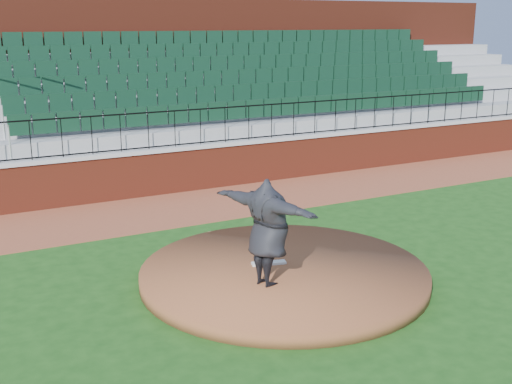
% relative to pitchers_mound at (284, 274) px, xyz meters
% --- Properties ---
extents(ground, '(90.00, 90.00, 0.00)m').
position_rel_pitchers_mound_xyz_m(ground, '(0.28, 0.12, -0.12)').
color(ground, '#194614').
rests_on(ground, ground).
extents(warning_track, '(34.00, 3.20, 0.01)m').
position_rel_pitchers_mound_xyz_m(warning_track, '(0.28, 5.52, -0.12)').
color(warning_track, brown).
rests_on(warning_track, ground).
extents(field_wall, '(34.00, 0.35, 1.20)m').
position_rel_pitchers_mound_xyz_m(field_wall, '(0.28, 7.12, 0.47)').
color(field_wall, maroon).
rests_on(field_wall, ground).
extents(wall_cap, '(34.00, 0.45, 0.10)m').
position_rel_pitchers_mound_xyz_m(wall_cap, '(0.28, 7.12, 1.12)').
color(wall_cap, '#B7B7B7').
rests_on(wall_cap, field_wall).
extents(wall_railing, '(34.00, 0.05, 1.00)m').
position_rel_pitchers_mound_xyz_m(wall_railing, '(0.28, 7.12, 1.67)').
color(wall_railing, black).
rests_on(wall_railing, wall_cap).
extents(seating_stands, '(34.00, 5.10, 4.60)m').
position_rel_pitchers_mound_xyz_m(seating_stands, '(0.28, 9.85, 2.18)').
color(seating_stands, gray).
rests_on(seating_stands, ground).
extents(concourse_wall, '(34.00, 0.50, 5.50)m').
position_rel_pitchers_mound_xyz_m(concourse_wall, '(0.28, 12.65, 2.62)').
color(concourse_wall, maroon).
rests_on(concourse_wall, ground).
extents(pitchers_mound, '(5.34, 5.34, 0.25)m').
position_rel_pitchers_mound_xyz_m(pitchers_mound, '(0.00, 0.00, 0.00)').
color(pitchers_mound, brown).
rests_on(pitchers_mound, ground).
extents(pitching_rubber, '(0.67, 0.33, 0.04)m').
position_rel_pitchers_mound_xyz_m(pitching_rubber, '(-0.16, 0.30, 0.15)').
color(pitching_rubber, silver).
rests_on(pitching_rubber, pitchers_mound).
extents(pitcher, '(1.26, 2.41, 1.89)m').
position_rel_pitchers_mound_xyz_m(pitcher, '(-0.65, -0.53, 1.07)').
color(pitcher, black).
rests_on(pitcher, pitchers_mound).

